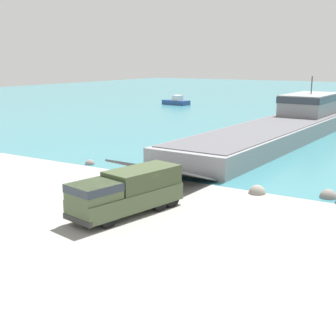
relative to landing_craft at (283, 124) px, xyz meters
name	(u,v)px	position (x,y,z in m)	size (l,w,h in m)	color
ground_plane	(150,206)	(1.19, -31.46, -1.70)	(240.00, 240.00, 0.00)	gray
landing_craft	(283,124)	(0.00, 0.00, 0.00)	(9.79, 45.61, 7.22)	gray
military_truck	(126,191)	(0.90, -33.66, -0.20)	(4.06, 8.17, 2.73)	#475638
soldier_on_ramp	(89,192)	(-2.11, -33.77, -0.70)	(0.45, 0.26, 1.73)	#3D4C33
moored_boat_a	(176,102)	(-33.30, 30.59, -1.02)	(6.21, 3.42, 2.03)	navy
cargo_crate	(80,212)	(-1.25, -35.62, -1.39)	(0.62, 0.75, 0.62)	#3D4C33
shoreline_rock_a	(90,164)	(-10.56, -23.88, -1.70)	(0.90, 0.90, 0.90)	gray
shoreline_rock_b	(328,198)	(10.90, -23.36, -1.70)	(1.23, 1.23, 1.23)	gray
shoreline_rock_d	(257,193)	(6.22, -24.96, -1.70)	(1.26, 1.26, 1.26)	gray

